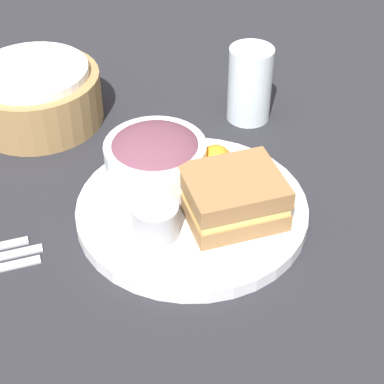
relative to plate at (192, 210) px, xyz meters
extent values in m
plane|color=#232328|center=(0.00, 0.00, -0.01)|extent=(4.00, 4.00, 0.00)
cylinder|color=silver|center=(0.00, 0.00, 0.00)|extent=(0.29, 0.29, 0.02)
cube|color=olive|center=(0.05, -0.02, 0.02)|extent=(0.13, 0.11, 0.02)
cube|color=#E5C666|center=(0.05, -0.02, 0.04)|extent=(0.12, 0.11, 0.01)
cube|color=olive|center=(0.05, -0.02, 0.05)|extent=(0.13, 0.11, 0.02)
cylinder|color=white|center=(-0.04, 0.05, 0.04)|extent=(0.13, 0.13, 0.06)
ellipsoid|color=brown|center=(-0.04, 0.05, 0.06)|extent=(0.12, 0.12, 0.04)
cylinder|color=#99999E|center=(-0.05, -0.04, 0.03)|extent=(0.05, 0.05, 0.04)
sphere|color=orange|center=(0.04, 0.06, 0.03)|extent=(0.04, 0.04, 0.04)
cylinder|color=silver|center=(0.11, 0.21, 0.05)|extent=(0.06, 0.06, 0.11)
cylinder|color=#997547|center=(-0.20, 0.24, 0.03)|extent=(0.19, 0.19, 0.07)
cylinder|color=white|center=(-0.20, 0.24, 0.07)|extent=(0.16, 0.16, 0.01)
camera|label=1|loc=(-0.07, -0.59, 0.53)|focal=60.00mm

